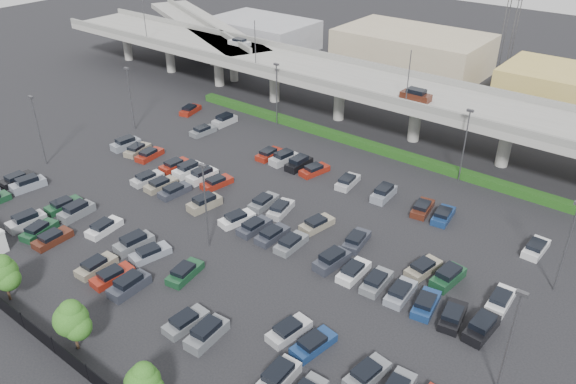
{
  "coord_description": "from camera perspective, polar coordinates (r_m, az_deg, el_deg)",
  "views": [
    {
      "loc": [
        39.04,
        -43.48,
        36.95
      ],
      "look_at": [
        1.72,
        4.32,
        2.0
      ],
      "focal_mm": 35.0,
      "sensor_mm": 36.0,
      "label": 1
    }
  ],
  "objects": [
    {
      "name": "parked_cars",
      "position": [
        66.42,
        -5.33,
        -3.36
      ],
      "size": [
        62.96,
        41.7,
        1.67
      ],
      "color": "gray",
      "rests_on": "ground"
    },
    {
      "name": "hedge",
      "position": [
        86.83,
        7.55,
        4.9
      ],
      "size": [
        66.0,
        1.6,
        1.1
      ],
      "primitive_type": "cube",
      "color": "#153910",
      "rests_on": "ground"
    },
    {
      "name": "overpass",
      "position": [
        90.17,
        10.08,
        10.08
      ],
      "size": [
        150.0,
        13.0,
        15.8
      ],
      "color": "gray",
      "rests_on": "ground"
    },
    {
      "name": "tree_row",
      "position": [
        53.62,
        -22.11,
        -11.3
      ],
      "size": [
        65.07,
        3.66,
        5.94
      ],
      "color": "#332316",
      "rests_on": "ground"
    },
    {
      "name": "light_poles",
      "position": [
        69.82,
        -4.97,
        3.74
      ],
      "size": [
        66.9,
        48.38,
        10.3
      ],
      "color": "#444449",
      "rests_on": "ground"
    },
    {
      "name": "on_ramp",
      "position": [
        129.23,
        -8.61,
        16.17
      ],
      "size": [
        50.93,
        30.13,
        8.8
      ],
      "color": "gray",
      "rests_on": "ground"
    },
    {
      "name": "ground",
      "position": [
        69.14,
        -3.33,
        -2.41
      ],
      "size": [
        280.0,
        280.0,
        0.0
      ],
      "primitive_type": "plane",
      "color": "black"
    },
    {
      "name": "distant_buildings",
      "position": [
        113.58,
        23.09,
        10.58
      ],
      "size": [
        138.0,
        24.0,
        9.0
      ],
      "color": "gray",
      "rests_on": "ground"
    },
    {
      "name": "fence",
      "position": [
        55.38,
        -23.31,
        -13.71
      ],
      "size": [
        70.0,
        0.1,
        2.0
      ],
      "color": "black",
      "rests_on": "ground"
    }
  ]
}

